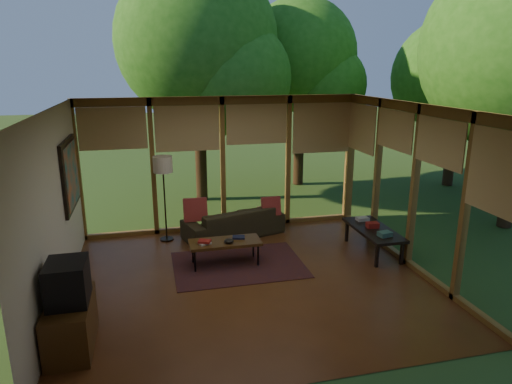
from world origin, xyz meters
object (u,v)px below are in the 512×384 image
object	(u,v)px
sofa	(234,222)
television	(67,282)
floor_lamp	(163,169)
side_console	(373,231)
media_cabinet	(71,324)
coffee_table	(225,243)

from	to	relation	value
sofa	television	distance (m)	4.14
sofa	floor_lamp	bearing A→B (deg)	-20.20
sofa	side_console	xyz separation A→B (m)	(2.29, -1.40, 0.12)
floor_lamp	television	bearing A→B (deg)	-110.88
media_cabinet	side_console	bearing A→B (deg)	20.32
coffee_table	side_console	bearing A→B (deg)	-2.00
media_cabinet	floor_lamp	bearing A→B (deg)	68.82
media_cabinet	side_console	size ratio (longest dim) A/B	0.71
side_console	television	bearing A→B (deg)	-159.61
coffee_table	side_console	world-z (taller)	side_console
sofa	media_cabinet	world-z (taller)	media_cabinet
sofa	coffee_table	distance (m)	1.37
floor_lamp	coffee_table	distance (m)	1.95
coffee_table	side_console	distance (m)	2.68
media_cabinet	television	xyz separation A→B (m)	(0.02, 0.00, 0.55)
side_console	coffee_table	bearing A→B (deg)	178.00
media_cabinet	side_console	distance (m)	5.19
sofa	coffee_table	bearing A→B (deg)	56.37
media_cabinet	side_console	xyz separation A→B (m)	(4.87, 1.80, 0.11)
sofa	side_console	distance (m)	2.69
sofa	side_console	size ratio (longest dim) A/B	1.40
television	floor_lamp	bearing A→B (deg)	69.12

